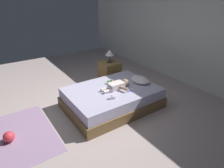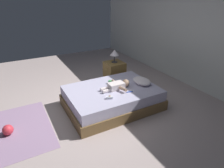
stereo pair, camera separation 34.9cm
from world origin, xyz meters
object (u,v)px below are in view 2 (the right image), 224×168
at_px(bed, 112,98).
at_px(lamp, 115,53).
at_px(baby, 118,85).
at_px(toothbrush, 130,92).
at_px(toy_ball, 8,130).
at_px(pillow, 142,81).
at_px(toy_block, 110,82).
at_px(baby_bottle, 110,97).
at_px(nightstand, 114,72).

distance_m(bed, lamp, 1.35).
relative_size(baby, lamp, 1.89).
relative_size(bed, toothbrush, 13.13).
xyz_separation_m(toothbrush, lamp, (-1.34, 0.40, 0.36)).
bearing_deg(toy_ball, pillow, 87.03).
relative_size(toothbrush, toy_ball, 0.80).
relative_size(toy_ball, toy_block, 1.85).
bearing_deg(baby_bottle, toothbrush, 94.69).
height_order(baby, nightstand, baby).
bearing_deg(toothbrush, pillow, 116.38).
bearing_deg(nightstand, baby, -26.09).
height_order(bed, toothbrush, toothbrush).
distance_m(bed, baby, 0.30).
relative_size(toy_block, baby_bottle, 0.77).
bearing_deg(nightstand, bed, -31.50).
relative_size(pillow, toy_ball, 2.57).
height_order(pillow, toy_ball, pillow).
bearing_deg(toothbrush, baby_bottle, -85.31).
height_order(baby, toy_block, baby).
relative_size(baby, toy_block, 6.54).
xyz_separation_m(bed, pillow, (0.09, 0.66, 0.27)).
distance_m(toothbrush, toy_ball, 2.22).
bearing_deg(toy_ball, bed, 88.64).
bearing_deg(toy_block, pillow, 61.39).
height_order(pillow, baby, baby).
xyz_separation_m(baby, baby_bottle, (0.29, -0.34, -0.03)).
bearing_deg(bed, toy_block, 160.10).
height_order(toy_block, baby_bottle, baby_bottle).
bearing_deg(baby_bottle, lamp, 147.76).
height_order(bed, nightstand, nightstand).
bearing_deg(toy_block, baby_bottle, -29.05).
height_order(toothbrush, nightstand, nightstand).
bearing_deg(bed, lamp, 148.49).
bearing_deg(toy_block, nightstand, 145.67).
distance_m(nightstand, lamp, 0.51).
distance_m(toy_ball, toy_block, 2.05).
height_order(baby, baby_bottle, baby).
xyz_separation_m(toy_block, baby_bottle, (0.56, -0.31, -0.00)).
xyz_separation_m(bed, toy_block, (-0.23, 0.08, 0.24)).
distance_m(toothbrush, lamp, 1.44).
height_order(toothbrush, toy_block, toy_block).
bearing_deg(bed, pillow, 82.34).
relative_size(toothbrush, lamp, 0.43).
relative_size(pillow, baby, 0.73).
relative_size(bed, lamp, 5.62).
height_order(bed, baby, baby).
bearing_deg(baby, bed, -113.46).
distance_m(baby, toy_ball, 2.07).
xyz_separation_m(bed, baby, (0.05, 0.11, 0.27)).
bearing_deg(bed, nightstand, 148.50).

